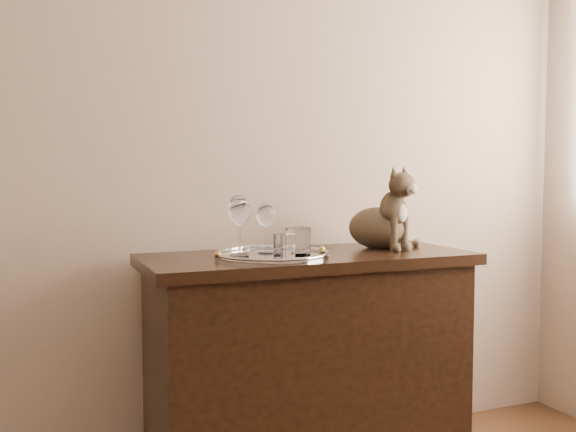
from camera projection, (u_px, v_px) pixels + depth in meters
name	position (u px, v px, depth m)	size (l,w,h in m)	color
wall_back	(125.00, 117.00, 2.35)	(4.00, 0.10, 2.70)	#C2A692
sideboard	(308.00, 368.00, 2.36)	(1.20, 0.50, 0.85)	black
tray	(272.00, 256.00, 2.24)	(0.40, 0.40, 0.01)	silver
wine_glass_a	(240.00, 228.00, 2.23)	(0.07, 0.07, 0.19)	white
wine_glass_c	(239.00, 226.00, 2.18)	(0.08, 0.08, 0.21)	silver
wine_glass_d	(266.00, 228.00, 2.27)	(0.07, 0.07, 0.18)	white
tumbler_a	(298.00, 242.00, 2.21)	(0.09, 0.09, 0.10)	silver
tumbler_b	(284.00, 246.00, 2.13)	(0.07, 0.07, 0.08)	silver
tumbler_c	(297.00, 241.00, 2.28)	(0.08, 0.08, 0.09)	white
cat	(378.00, 207.00, 2.49)	(0.32, 0.30, 0.32)	#4F3D2F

